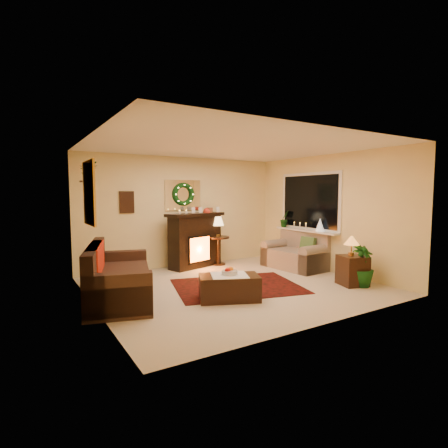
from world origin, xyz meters
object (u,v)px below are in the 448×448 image
sofa (120,273)px  coffee_table (229,287)px  loveseat (295,250)px  side_table_round (218,251)px  end_table_square (352,271)px  fireplace (195,244)px

sofa → coffee_table: size_ratio=2.20×
loveseat → side_table_round: loveseat is taller
loveseat → end_table_square: size_ratio=2.55×
fireplace → loveseat: size_ratio=0.92×
sofa → side_table_round: 3.21m
loveseat → end_table_square: loveseat is taller
fireplace → coffee_table: size_ratio=1.36×
loveseat → coffee_table: 2.88m
coffee_table → end_table_square: bearing=13.6°
end_table_square → coffee_table: 2.53m
end_table_square → side_table_round: bearing=112.1°
fireplace → coffee_table: 2.71m
coffee_table → side_table_round: bearing=86.8°
fireplace → loveseat: (1.90, -1.35, -0.13)m
loveseat → side_table_round: (-1.30, 1.29, -0.09)m
loveseat → side_table_round: size_ratio=2.08×
fireplace → sofa: bearing=-159.7°
fireplace → end_table_square: fireplace is taller
side_table_round → end_table_square: 3.22m
side_table_round → loveseat: bearing=-44.7°
sofa → end_table_square: 4.26m
loveseat → coffee_table: bearing=-159.0°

